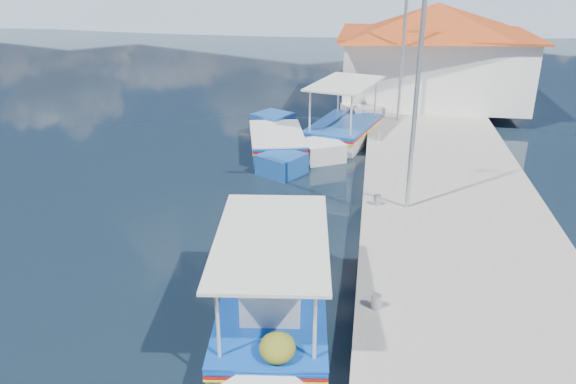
# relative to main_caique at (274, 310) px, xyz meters

# --- Properties ---
(ground) EXTENTS (160.00, 160.00, 0.00)m
(ground) POSITION_rel_main_caique_xyz_m (-1.84, 3.27, -0.45)
(ground) COLOR black
(ground) RESTS_ON ground
(quay) EXTENTS (5.00, 44.00, 0.50)m
(quay) POSITION_rel_main_caique_xyz_m (4.06, 9.27, -0.20)
(quay) COLOR gray
(quay) RESTS_ON ground
(bollards) EXTENTS (0.20, 17.20, 0.30)m
(bollards) POSITION_rel_main_caique_xyz_m (1.96, 8.52, 0.20)
(bollards) COLOR #A5A8AD
(bollards) RESTS_ON quay
(main_caique) EXTENTS (2.55, 6.98, 2.31)m
(main_caique) POSITION_rel_main_caique_xyz_m (0.00, 0.00, 0.00)
(main_caique) COLOR silver
(main_caique) RESTS_ON ground
(caique_green_canopy) EXTENTS (3.29, 6.71, 2.61)m
(caique_green_canopy) POSITION_rel_main_caique_xyz_m (0.58, 12.69, -0.06)
(caique_green_canopy) COLOR silver
(caique_green_canopy) RESTS_ON ground
(caique_blue_hull) EXTENTS (2.91, 6.30, 1.15)m
(caique_blue_hull) POSITION_rel_main_caique_xyz_m (-1.74, 10.88, -0.13)
(caique_blue_hull) COLOR #184994
(caique_blue_hull) RESTS_ON ground
(harbor_building) EXTENTS (10.49, 10.49, 4.40)m
(harbor_building) POSITION_rel_main_caique_xyz_m (4.36, 18.27, 2.33)
(harbor_building) COLOR white
(harbor_building) RESTS_ON quay
(lamp_post_near) EXTENTS (1.21, 0.14, 6.00)m
(lamp_post_near) POSITION_rel_main_caique_xyz_m (2.67, 5.27, 3.41)
(lamp_post_near) COLOR #A5A8AD
(lamp_post_near) RESTS_ON quay
(lamp_post_far) EXTENTS (1.21, 0.14, 6.00)m
(lamp_post_far) POSITION_rel_main_caique_xyz_m (2.67, 14.27, 3.41)
(lamp_post_far) COLOR #A5A8AD
(lamp_post_far) RESTS_ON quay
(mountain_ridge) EXTENTS (171.40, 96.00, 5.50)m
(mountain_ridge) POSITION_rel_main_caique_xyz_m (4.71, 59.27, 1.59)
(mountain_ridge) COLOR slate
(mountain_ridge) RESTS_ON ground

